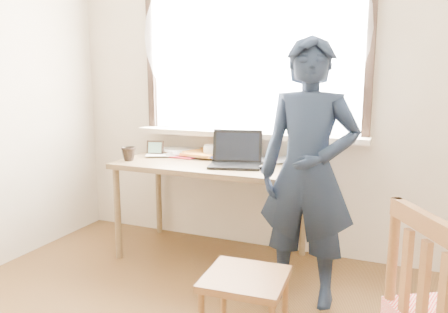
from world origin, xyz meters
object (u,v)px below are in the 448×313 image
at_px(mug_white, 212,151).
at_px(mug_dark, 129,154).
at_px(person, 308,173).
at_px(laptop, 236,157).
at_px(desk, 211,172).
at_px(work_chair, 245,287).

xyz_separation_m(mug_white, mug_dark, (-0.53, -0.35, 0.00)).
relative_size(mug_white, person, 0.08).
bearing_deg(laptop, mug_white, 144.64).
distance_m(desk, person, 0.89).
bearing_deg(person, work_chair, -103.98).
relative_size(laptop, person, 0.26).
height_order(laptop, mug_white, laptop).
bearing_deg(mug_white, laptop, -35.36).
height_order(mug_white, person, person).
height_order(work_chair, person, person).
bearing_deg(mug_dark, mug_white, 33.30).
height_order(desk, mug_dark, mug_dark).
height_order(desk, work_chair, desk).
relative_size(laptop, mug_white, 3.20).
xyz_separation_m(desk, person, (0.80, -0.36, 0.14)).
distance_m(mug_white, work_chair, 1.45).
bearing_deg(person, laptop, 150.55).
height_order(desk, person, person).
relative_size(desk, person, 0.86).
height_order(laptop, work_chair, laptop).
distance_m(laptop, person, 0.68).
bearing_deg(person, desk, 155.66).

